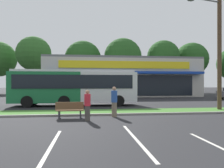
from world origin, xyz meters
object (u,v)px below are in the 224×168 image
Objects in this scene: city_bus at (75,86)px; car_1 at (110,94)px; pedestrian_near_bench at (87,105)px; utility_pole at (218,30)px; pedestrian_by_pole at (114,102)px; bus_stop_bench at (70,109)px.

car_1 is at bearing 58.07° from city_bus.
car_1 is at bearing -6.11° from pedestrian_near_bench.
city_bus is (-10.68, 5.10, -4.16)m from utility_pole.
pedestrian_near_bench is (-2.75, -14.35, 0.10)m from car_1.
car_1 is (3.88, 6.18, -1.03)m from city_bus.
city_bus is at bearing 154.48° from utility_pole.
pedestrian_near_bench is 0.91× the size of pedestrian_by_pole.
bus_stop_bench is (-10.56, -2.05, -5.42)m from utility_pole.
city_bus is 6.12× the size of pedestrian_by_pole.
pedestrian_near_bench is at bearing 134.90° from bus_stop_bench.
city_bus is at bearing 12.60° from pedestrian_near_bench.
pedestrian_near_bench is at bearing -81.97° from city_bus.
pedestrian_near_bench is at bearing 90.68° from pedestrian_by_pole.
bus_stop_bench is at bearing -105.76° from car_1.
pedestrian_near_bench is (1.01, -1.02, 0.33)m from bus_stop_bench.
bus_stop_bench is at bearing 49.63° from pedestrian_near_bench.
pedestrian_by_pole reaches higher than car_1.
bus_stop_bench is 0.36× the size of car_1.
utility_pole is 12.54m from city_bus.
city_bus reaches higher than pedestrian_near_bench.
city_bus is 8.30m from pedestrian_near_bench.
car_1 is at bearing -41.04° from pedestrian_by_pole.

